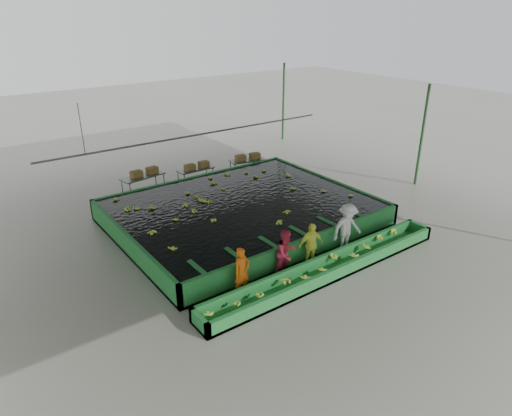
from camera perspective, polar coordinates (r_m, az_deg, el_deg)
ground at (r=18.10m, az=0.94°, el=-3.41°), size 80.00×80.00×0.00m
shed_roof at (r=16.42m, az=1.05°, el=12.28°), size 20.00×22.00×0.04m
shed_posts at (r=17.10m, az=0.99°, el=4.05°), size 20.00×22.00×5.00m
flotation_tank at (r=19.00m, az=-1.78°, el=-0.53°), size 10.00×8.00×0.90m
tank_water at (r=18.84m, az=-1.79°, el=0.58°), size 9.70×7.70×0.00m
sorting_trough at (r=15.63m, az=8.98°, el=-7.45°), size 10.00×1.00×0.50m
cableway_rail at (r=20.97m, az=-7.37°, el=9.05°), size 0.08×0.08×14.00m
rail_hanger_left at (r=18.92m, az=-20.99°, el=9.18°), size 0.04×0.04×2.00m
rail_hanger_right at (r=23.51m, az=3.46°, el=13.31°), size 0.04×0.04×2.00m
worker_a at (r=14.23m, az=-1.76°, el=-7.94°), size 0.63×0.45×1.60m
worker_b at (r=15.13m, az=3.79°, el=-5.70°), size 0.89×0.73×1.69m
worker_c at (r=15.79m, az=6.87°, el=-4.62°), size 1.00×0.55×1.62m
worker_d at (r=16.87m, az=11.32°, el=-2.48°), size 1.30×0.85×1.88m
packing_table_left at (r=22.52m, az=-13.87°, el=2.83°), size 2.18×1.16×0.94m
packing_table_mid at (r=23.34m, az=-7.54°, el=3.94°), size 1.87×0.79×0.84m
packing_table_right at (r=24.47m, az=-1.07°, el=5.12°), size 2.00×1.13×0.86m
box_stack_left at (r=22.42m, az=-13.74°, el=4.03°), size 1.40×0.53×0.29m
box_stack_mid at (r=23.21m, az=-7.39°, el=4.94°), size 1.33×0.42×0.28m
box_stack_right at (r=24.36m, az=-1.04°, el=6.09°), size 1.41×0.59×0.29m
floating_bananas at (r=19.45m, az=-3.13°, el=1.33°), size 9.35×6.37×0.13m
trough_bananas at (r=15.55m, az=9.02°, el=-6.98°), size 9.48×0.63×0.13m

